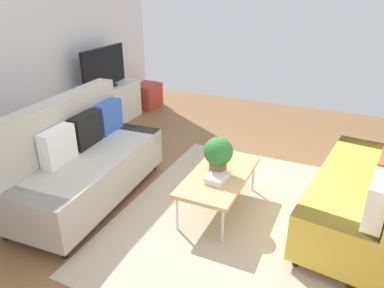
# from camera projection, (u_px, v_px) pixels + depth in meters

# --- Properties ---
(ground_plane) EXTENTS (7.68, 7.68, 0.00)m
(ground_plane) POSITION_uv_depth(u_px,v_px,m) (210.00, 207.00, 3.84)
(ground_plane) COLOR brown
(area_rug) EXTENTS (2.90, 2.20, 0.01)m
(area_rug) POSITION_uv_depth(u_px,v_px,m) (234.00, 215.00, 3.69)
(area_rug) COLOR tan
(area_rug) RESTS_ON ground_plane
(couch_beige) EXTENTS (1.95, 0.96, 1.10)m
(couch_beige) POSITION_uv_depth(u_px,v_px,m) (82.00, 161.00, 3.84)
(couch_beige) COLOR #B2ADA3
(couch_beige) RESTS_ON ground_plane
(couch_green) EXTENTS (2.00, 1.09, 1.10)m
(couch_green) POSITION_uv_depth(u_px,v_px,m) (373.00, 190.00, 3.32)
(couch_green) COLOR gold
(couch_green) RESTS_ON ground_plane
(coffee_table) EXTENTS (1.10, 0.56, 0.42)m
(coffee_table) POSITION_uv_depth(u_px,v_px,m) (219.00, 177.00, 3.65)
(coffee_table) COLOR tan
(coffee_table) RESTS_ON ground_plane
(tv_console) EXTENTS (1.40, 0.44, 0.64)m
(tv_console) POSITION_uv_depth(u_px,v_px,m) (107.00, 107.00, 5.91)
(tv_console) COLOR silver
(tv_console) RESTS_ON ground_plane
(tv) EXTENTS (1.00, 0.20, 0.64)m
(tv) POSITION_uv_depth(u_px,v_px,m) (104.00, 69.00, 5.63)
(tv) COLOR black
(tv) RESTS_ON tv_console
(storage_trunk) EXTENTS (0.52, 0.40, 0.44)m
(storage_trunk) POSITION_uv_depth(u_px,v_px,m) (147.00, 95.00, 6.82)
(storage_trunk) COLOR #B2382D
(storage_trunk) RESTS_ON ground_plane
(potted_plant) EXTENTS (0.29, 0.29, 0.40)m
(potted_plant) POSITION_uv_depth(u_px,v_px,m) (218.00, 154.00, 3.56)
(potted_plant) COLOR brown
(potted_plant) RESTS_ON coffee_table
(table_book_0) EXTENTS (0.25, 0.20, 0.03)m
(table_book_0) POSITION_uv_depth(u_px,v_px,m) (217.00, 179.00, 3.51)
(table_book_0) COLOR silver
(table_book_0) RESTS_ON coffee_table
(table_book_1) EXTENTS (0.26, 0.20, 0.03)m
(table_book_1) POSITION_uv_depth(u_px,v_px,m) (217.00, 176.00, 3.50)
(table_book_1) COLOR silver
(table_book_1) RESTS_ON table_book_0
(vase_0) EXTENTS (0.09, 0.09, 0.16)m
(vase_0) POSITION_uv_depth(u_px,v_px,m) (77.00, 92.00, 5.28)
(vase_0) COLOR #4C72B2
(vase_0) RESTS_ON tv_console
(vase_1) EXTENTS (0.11, 0.11, 0.12)m
(vase_1) POSITION_uv_depth(u_px,v_px,m) (84.00, 90.00, 5.41)
(vase_1) COLOR silver
(vase_1) RESTS_ON tv_console
(bottle_0) EXTENTS (0.06, 0.06, 0.16)m
(bottle_0) POSITION_uv_depth(u_px,v_px,m) (96.00, 87.00, 5.51)
(bottle_0) COLOR gold
(bottle_0) RESTS_ON tv_console
(bottle_1) EXTENTS (0.04, 0.04, 0.15)m
(bottle_1) POSITION_uv_depth(u_px,v_px,m) (101.00, 86.00, 5.60)
(bottle_1) COLOR gold
(bottle_1) RESTS_ON tv_console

